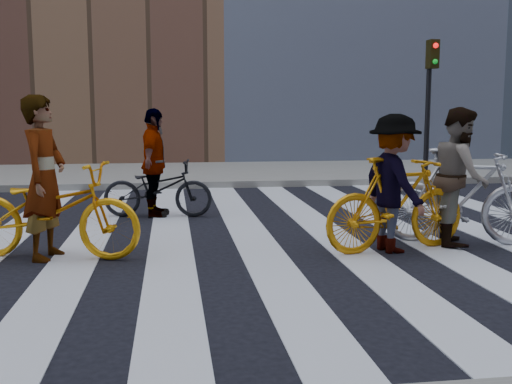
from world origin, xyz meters
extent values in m
plane|color=black|center=(0.00, 0.00, 0.00)|extent=(100.00, 100.00, 0.00)
cube|color=gray|center=(0.00, 7.50, 0.07)|extent=(100.00, 5.00, 0.15)
cube|color=silver|center=(-3.85, 0.00, 0.01)|extent=(0.55, 10.00, 0.01)
cube|color=silver|center=(-2.75, 0.00, 0.01)|extent=(0.55, 10.00, 0.01)
cube|color=silver|center=(-1.65, 0.00, 0.01)|extent=(0.55, 10.00, 0.01)
cube|color=silver|center=(-0.55, 0.00, 0.01)|extent=(0.55, 10.00, 0.01)
cube|color=silver|center=(0.55, 0.00, 0.01)|extent=(0.55, 10.00, 0.01)
cube|color=silver|center=(1.65, 0.00, 0.01)|extent=(0.55, 10.00, 0.01)
cube|color=silver|center=(2.75, 0.00, 0.01)|extent=(0.55, 10.00, 0.01)
cylinder|color=black|center=(4.40, 5.40, 1.60)|extent=(0.12, 0.12, 3.20)
cube|color=black|center=(4.40, 5.25, 3.00)|extent=(0.22, 0.28, 0.65)
sphere|color=red|center=(4.40, 5.10, 3.18)|extent=(0.12, 0.12, 0.12)
sphere|color=#0CCC26|center=(4.40, 5.10, 2.82)|extent=(0.12, 0.12, 0.12)
imported|color=#FFA50E|center=(-3.02, -1.01, 0.56)|extent=(2.27, 1.25, 1.13)
imported|color=silver|center=(2.08, -0.97, 0.62)|extent=(2.14, 1.25, 1.24)
imported|color=orange|center=(1.10, -1.23, 0.58)|extent=(2.01, 0.97, 1.17)
imported|color=black|center=(-1.85, 1.60, 0.46)|extent=(1.83, 0.86, 0.92)
imported|color=slate|center=(-3.07, -1.01, 0.95)|extent=(0.61, 0.78, 1.90)
imported|color=slate|center=(2.03, -0.97, 0.88)|extent=(0.92, 1.03, 1.76)
imported|color=slate|center=(1.05, -1.23, 0.84)|extent=(0.85, 1.20, 1.68)
imported|color=slate|center=(-1.90, 1.60, 0.88)|extent=(0.57, 1.08, 1.75)
camera|label=1|loc=(-1.62, -8.13, 1.72)|focal=42.00mm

